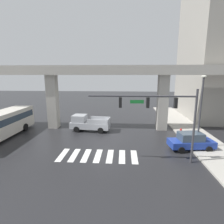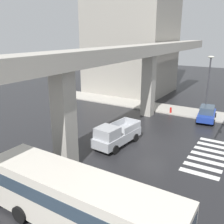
% 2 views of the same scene
% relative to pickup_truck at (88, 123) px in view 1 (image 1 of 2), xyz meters
% --- Properties ---
extents(ground_plane, '(120.00, 120.00, 0.00)m').
position_rel_pickup_truck_xyz_m(ground_plane, '(2.36, -2.63, -0.99)').
color(ground_plane, '#232326').
extents(crosswalk_stripes, '(7.15, 2.80, 0.01)m').
position_rel_pickup_truck_xyz_m(crosswalk_stripes, '(2.36, -7.50, -0.98)').
color(crosswalk_stripes, silver).
rests_on(crosswalk_stripes, ground).
extents(elevated_overpass, '(56.80, 2.29, 8.44)m').
position_rel_pickup_truck_xyz_m(elevated_overpass, '(2.36, 1.22, 6.28)').
color(elevated_overpass, '#ADA89E').
rests_on(elevated_overpass, ground).
extents(sidewalk_east, '(4.00, 36.00, 0.15)m').
position_rel_pickup_truck_xyz_m(sidewalk_east, '(13.29, -0.63, -0.91)').
color(sidewalk_east, '#ADA89E').
rests_on(sidewalk_east, ground).
extents(pickup_truck, '(5.26, 2.46, 2.08)m').
position_rel_pickup_truck_xyz_m(pickup_truck, '(0.00, 0.00, 0.00)').
color(pickup_truck, '#A8AAAF').
rests_on(pickup_truck, ground).
extents(city_bus, '(2.89, 10.83, 2.99)m').
position_rel_pickup_truck_xyz_m(city_bus, '(-9.57, -3.57, 0.73)').
color(city_bus, beige).
rests_on(city_bus, ground).
extents(sedan_blue, '(4.48, 2.35, 1.72)m').
position_rel_pickup_truck_xyz_m(sedan_blue, '(11.31, -5.44, -0.14)').
color(sedan_blue, '#1E3899').
rests_on(sedan_blue, ground).
extents(traffic_signal_mast, '(8.69, 0.32, 6.20)m').
position_rel_pickup_truck_xyz_m(traffic_signal_mast, '(7.70, -8.26, 3.56)').
color(traffic_signal_mast, '#38383D').
rests_on(traffic_signal_mast, ground).
extents(street_lamp_near_corner, '(0.44, 0.70, 7.24)m').
position_rel_pickup_truck_xyz_m(street_lamp_near_corner, '(12.09, -5.08, 3.57)').
color(street_lamp_near_corner, '#38383D').
rests_on(street_lamp_near_corner, ground).
extents(fire_hydrant, '(0.24, 0.24, 0.85)m').
position_rel_pickup_truck_xyz_m(fire_hydrant, '(11.69, -1.10, -0.56)').
color(fire_hydrant, red).
rests_on(fire_hydrant, ground).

